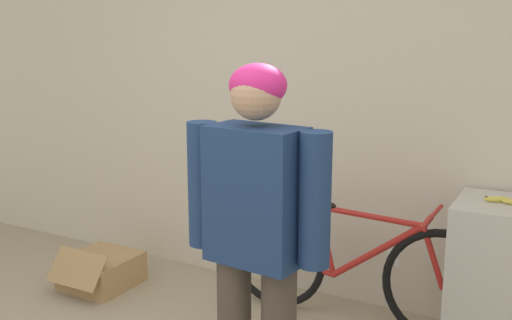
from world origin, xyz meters
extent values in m
cube|color=beige|center=(0.00, 2.30, 1.30)|extent=(8.00, 0.06, 2.60)
cube|color=white|center=(0.55, 2.27, 0.35)|extent=(0.08, 0.01, 0.12)
cube|color=navy|center=(0.33, 0.86, 1.06)|extent=(0.42, 0.27, 0.58)
cylinder|color=navy|center=(0.07, 0.86, 1.08)|extent=(0.13, 0.13, 0.55)
cylinder|color=navy|center=(0.60, 0.86, 1.08)|extent=(0.13, 0.13, 0.55)
sphere|color=tan|center=(0.33, 0.86, 1.48)|extent=(0.21, 0.21, 0.21)
ellipsoid|color=#EA2884|center=(0.33, 0.88, 1.52)|extent=(0.24, 0.22, 0.18)
torus|color=black|center=(-0.12, 1.95, 0.34)|extent=(0.69, 0.06, 0.69)
torus|color=black|center=(0.92, 1.94, 0.34)|extent=(0.69, 0.06, 0.69)
cylinder|color=red|center=(0.08, 1.95, 0.32)|extent=(0.40, 0.04, 0.09)
cylinder|color=red|center=(0.02, 1.95, 0.52)|extent=(0.32, 0.04, 0.38)
cylinder|color=red|center=(0.22, 1.95, 0.50)|extent=(0.14, 0.04, 0.42)
cylinder|color=red|center=(0.53, 1.94, 0.49)|extent=(0.55, 0.05, 0.43)
cylinder|color=red|center=(0.48, 1.95, 0.69)|extent=(0.63, 0.04, 0.05)
cylinder|color=red|center=(0.86, 1.94, 0.51)|extent=(0.16, 0.04, 0.35)
cylinder|color=red|center=(0.81, 1.94, 0.72)|extent=(0.07, 0.04, 0.08)
cylinder|color=red|center=(0.83, 1.94, 0.75)|extent=(0.03, 0.46, 0.02)
ellipsoid|color=black|center=(0.17, 1.95, 0.72)|extent=(0.22, 0.08, 0.05)
ellipsoid|color=#EAD64C|center=(1.15, 2.00, 0.87)|extent=(0.14, 0.09, 0.03)
sphere|color=brown|center=(1.10, 2.01, 0.87)|extent=(0.02, 0.02, 0.02)
cube|color=tan|center=(-1.32, 1.66, 0.11)|extent=(0.44, 0.45, 0.21)
cube|color=tan|center=(-1.32, 1.43, 0.20)|extent=(0.41, 0.16, 0.20)
camera|label=1|loc=(1.48, -1.25, 1.73)|focal=42.00mm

